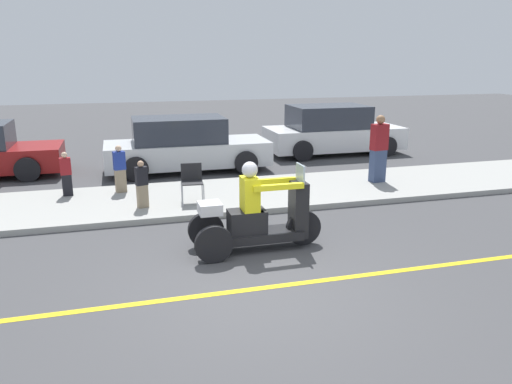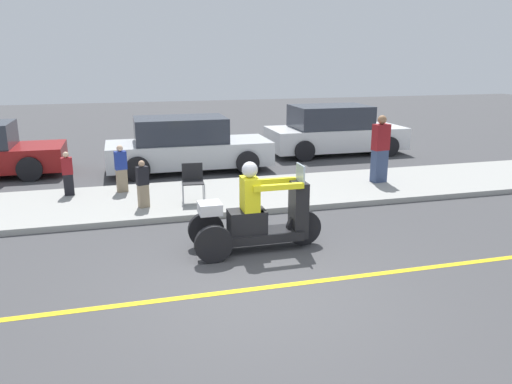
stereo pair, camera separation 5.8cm
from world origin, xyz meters
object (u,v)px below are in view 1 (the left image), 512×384
object	(u,v)px
motorcycle_trike	(257,219)
parked_car_lot_right	(332,131)
folding_chair_curbside	(192,179)
spectator_with_child	(379,150)
parked_car_lot_far	(185,146)
spectator_mid_group	(142,185)
spectator_end_of_line	(120,170)
spectator_near_curb	(66,175)

from	to	relation	value
motorcycle_trike	parked_car_lot_right	bearing A→B (deg)	58.06
folding_chair_curbside	spectator_with_child	bearing A→B (deg)	6.63
parked_car_lot_far	parked_car_lot_right	world-z (taller)	parked_car_lot_right
spectator_mid_group	parked_car_lot_far	bearing A→B (deg)	69.40
parked_car_lot_far	parked_car_lot_right	distance (m)	5.19
spectator_end_of_line	spectator_mid_group	size ratio (longest dim) A/B	1.10
spectator_near_curb	spectator_mid_group	distance (m)	2.08
folding_chair_curbside	parked_car_lot_right	xyz separation A→B (m)	(5.37, 4.85, 0.12)
spectator_with_child	spectator_near_curb	bearing A→B (deg)	174.42
spectator_mid_group	parked_car_lot_far	world-z (taller)	parked_car_lot_far
spectator_with_child	spectator_mid_group	distance (m)	5.77
spectator_mid_group	parked_car_lot_far	xyz separation A→B (m)	(1.39, 3.69, 0.12)
motorcycle_trike	spectator_mid_group	world-z (taller)	motorcycle_trike
spectator_mid_group	parked_car_lot_right	xyz separation A→B (m)	(6.41, 4.97, 0.15)
folding_chair_curbside	parked_car_lot_right	size ratio (longest dim) A/B	0.18
parked_car_lot_far	folding_chair_curbside	bearing A→B (deg)	-95.46
spectator_with_child	spectator_end_of_line	size ratio (longest dim) A/B	1.52
motorcycle_trike	folding_chair_curbside	xyz separation A→B (m)	(-0.67, 2.69, 0.08)
spectator_end_of_line	parked_car_lot_far	world-z (taller)	parked_car_lot_far
spectator_end_of_line	folding_chair_curbside	world-z (taller)	spectator_end_of_line
parked_car_lot_far	parked_car_lot_right	xyz separation A→B (m)	(5.03, 1.28, 0.03)
spectator_mid_group	motorcycle_trike	bearing A→B (deg)	-56.38
motorcycle_trike	parked_car_lot_far	size ratio (longest dim) A/B	0.50
spectator_end_of_line	folding_chair_curbside	size ratio (longest dim) A/B	1.32
motorcycle_trike	spectator_end_of_line	world-z (taller)	motorcycle_trike
spectator_mid_group	folding_chair_curbside	bearing A→B (deg)	6.58
spectator_mid_group	parked_car_lot_far	distance (m)	3.94
folding_chair_curbside	parked_car_lot_right	distance (m)	7.23
spectator_end_of_line	motorcycle_trike	bearing A→B (deg)	-61.66
spectator_end_of_line	folding_chair_curbside	bearing A→B (deg)	-40.44
parked_car_lot_right	parked_car_lot_far	bearing A→B (deg)	-165.70
folding_chair_curbside	parked_car_lot_right	bearing A→B (deg)	42.09
spectator_end_of_line	spectator_mid_group	world-z (taller)	spectator_end_of_line
spectator_end_of_line	parked_car_lot_right	xyz separation A→B (m)	(6.82, 3.61, 0.10)
spectator_with_child	motorcycle_trike	bearing A→B (deg)	-141.12
spectator_near_curb	parked_car_lot_right	world-z (taller)	parked_car_lot_right
spectator_end_of_line	parked_car_lot_right	world-z (taller)	parked_car_lot_right
spectator_end_of_line	parked_car_lot_far	size ratio (longest dim) A/B	0.24
parked_car_lot_right	spectator_near_curb	bearing A→B (deg)	-155.76
spectator_near_curb	folding_chair_curbside	bearing A→B (deg)	-25.70
motorcycle_trike	parked_car_lot_far	distance (m)	6.27
spectator_end_of_line	parked_car_lot_far	bearing A→B (deg)	52.32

